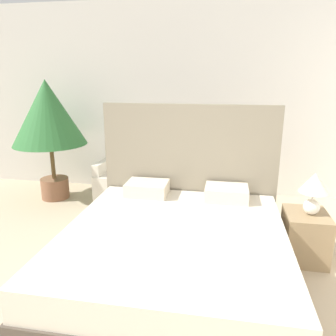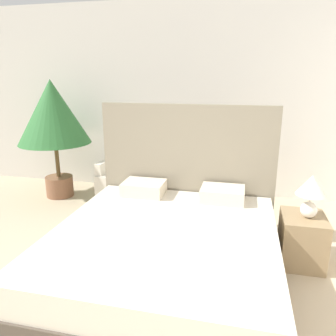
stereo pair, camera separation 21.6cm
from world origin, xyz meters
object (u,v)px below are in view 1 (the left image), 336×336
(bed, at_px, (176,250))
(table_lamp, at_px, (314,188))
(armchair_near_window_right, at_px, (184,187))
(nightstand, at_px, (305,236))
(armchair_near_window_left, at_px, (121,183))
(potted_palm, at_px, (48,116))

(bed, xyz_separation_m, table_lamp, (1.25, 0.63, 0.45))
(table_lamp, bearing_deg, armchair_near_window_right, 138.72)
(table_lamp, bearing_deg, nightstand, 154.09)
(armchair_near_window_left, distance_m, armchair_near_window_right, 0.95)
(bed, xyz_separation_m, armchair_near_window_right, (-0.17, 1.88, -0.05))
(potted_palm, xyz_separation_m, nightstand, (3.38, -1.16, -1.00))
(potted_palm, bearing_deg, bed, -40.00)
(bed, distance_m, nightstand, 1.39)
(armchair_near_window_right, bearing_deg, bed, -84.01)
(bed, relative_size, nightstand, 4.14)
(armchair_near_window_right, relative_size, nightstand, 1.64)
(nightstand, xyz_separation_m, table_lamp, (0.03, -0.01, 0.53))
(bed, bearing_deg, table_lamp, 26.65)
(nightstand, bearing_deg, armchair_near_window_left, 152.18)
(armchair_near_window_left, height_order, armchair_near_window_right, same)
(armchair_near_window_right, distance_m, table_lamp, 1.96)
(potted_palm, bearing_deg, armchair_near_window_left, 3.90)
(armchair_near_window_left, xyz_separation_m, nightstand, (2.34, -1.23, -0.02))
(bed, relative_size, armchair_near_window_left, 2.53)
(nightstand, bearing_deg, potted_palm, 160.98)
(armchair_near_window_left, distance_m, nightstand, 2.65)
(armchair_near_window_right, bearing_deg, potted_palm, -177.13)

